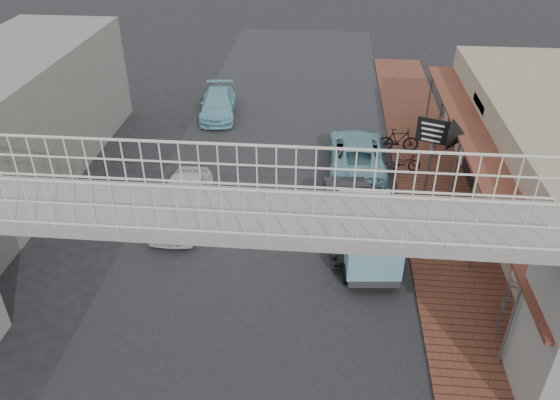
% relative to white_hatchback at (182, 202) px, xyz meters
% --- Properties ---
extents(ground, '(120.00, 120.00, 0.00)m').
position_rel_white_hatchback_xyz_m(ground, '(3.27, -3.14, -0.75)').
color(ground, black).
rests_on(ground, ground).
extents(road_strip, '(10.00, 60.00, 0.01)m').
position_rel_white_hatchback_xyz_m(road_strip, '(3.27, -3.14, -0.75)').
color(road_strip, black).
rests_on(road_strip, ground).
extents(sidewalk, '(3.00, 40.00, 0.10)m').
position_rel_white_hatchback_xyz_m(sidewalk, '(9.77, -0.14, -0.70)').
color(sidewalk, brown).
rests_on(sidewalk, ground).
extents(footbridge, '(16.40, 2.40, 6.34)m').
position_rel_white_hatchback_xyz_m(footbridge, '(3.27, -7.14, 2.42)').
color(footbridge, gray).
rests_on(footbridge, ground).
extents(building_far_left, '(5.00, 14.00, 5.00)m').
position_rel_white_hatchback_xyz_m(building_far_left, '(-7.73, 2.86, 1.75)').
color(building_far_left, gray).
rests_on(building_far_left, ground).
extents(white_hatchback, '(1.84, 4.45, 1.51)m').
position_rel_white_hatchback_xyz_m(white_hatchback, '(0.00, 0.00, 0.00)').
color(white_hatchback, white).
rests_on(white_hatchback, ground).
extents(dark_sedan, '(2.06, 4.81, 1.54)m').
position_rel_white_hatchback_xyz_m(dark_sedan, '(6.22, -0.47, 0.02)').
color(dark_sedan, black).
rests_on(dark_sedan, ground).
extents(angkot_curb, '(2.41, 5.11, 1.41)m').
position_rel_white_hatchback_xyz_m(angkot_curb, '(6.61, 4.67, -0.05)').
color(angkot_curb, '#659FAF').
rests_on(angkot_curb, ground).
extents(angkot_far, '(2.25, 4.47, 1.25)m').
position_rel_white_hatchback_xyz_m(angkot_far, '(-0.49, 9.81, -0.13)').
color(angkot_far, '#72B6C7').
rests_on(angkot_far, ground).
extents(angkot_van, '(2.10, 4.04, 1.91)m').
position_rel_white_hatchback_xyz_m(angkot_van, '(6.77, -1.81, 0.46)').
color(angkot_van, black).
rests_on(angkot_van, ground).
extents(motorcycle_near, '(1.71, 0.90, 0.86)m').
position_rel_white_hatchback_xyz_m(motorcycle_near, '(8.57, 4.24, -0.23)').
color(motorcycle_near, black).
rests_on(motorcycle_near, sidewalk).
extents(motorcycle_far, '(1.87, 0.59, 1.12)m').
position_rel_white_hatchback_xyz_m(motorcycle_far, '(8.57, 6.22, -0.10)').
color(motorcycle_far, black).
rests_on(motorcycle_far, sidewalk).
extents(street_clock, '(0.67, 0.61, 2.61)m').
position_rel_white_hatchback_xyz_m(street_clock, '(10.56, -5.17, 1.51)').
color(street_clock, '#59595B').
rests_on(street_clock, sidewalk).
extents(arrow_sign, '(2.01, 1.36, 3.33)m').
position_rel_white_hatchback_xyz_m(arrow_sign, '(10.08, 2.28, 2.03)').
color(arrow_sign, '#59595B').
rests_on(arrow_sign, sidewalk).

